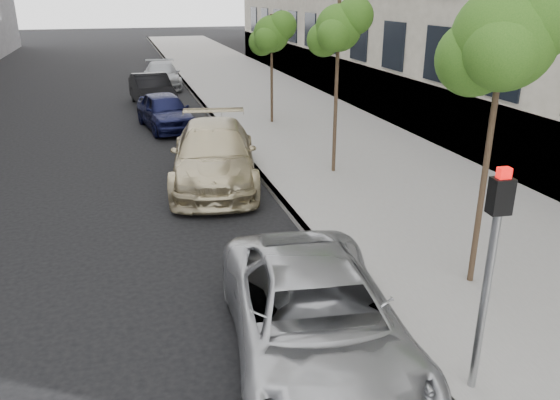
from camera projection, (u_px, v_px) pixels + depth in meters
name	position (u px, v px, depth m)	size (l,w,h in m)	color
ground	(329.00, 374.00, 7.39)	(160.00, 160.00, 0.00)	black
sidewalk	(245.00, 85.00, 30.02)	(6.40, 72.00, 0.14)	gray
curb	(188.00, 87.00, 29.20)	(0.15, 72.00, 0.14)	#9E9B93
tree_near	(505.00, 39.00, 8.08)	(1.85, 1.65, 4.97)	#38281C
tree_mid	(339.00, 28.00, 13.99)	(1.58, 1.38, 4.62)	#38281C
tree_far	(272.00, 34.00, 20.03)	(1.68, 1.48, 4.09)	#38281C
signal_pole	(491.00, 257.00, 6.32)	(0.25, 0.20, 2.91)	#939699
minivan	(316.00, 320.00, 7.39)	(2.27, 4.93, 1.37)	#AFB1B4
suv	(214.00, 154.00, 14.57)	(2.20, 5.40, 1.57)	#C1B289
sedan_blue	(165.00, 111.00, 20.44)	(1.59, 3.94, 1.34)	#111439
sedan_black	(152.00, 90.00, 24.61)	(1.49, 4.28, 1.41)	black
sedan_rear	(162.00, 75.00, 29.36)	(1.86, 4.57, 1.33)	#9B9EA3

